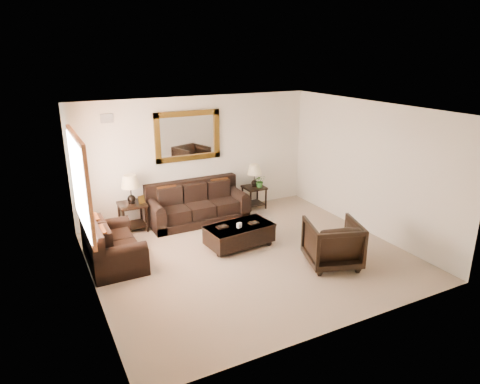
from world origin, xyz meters
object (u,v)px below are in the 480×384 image
coffee_table (239,233)px  armchair (333,241)px  end_table_left (131,195)px  sofa (197,207)px  end_table_right (254,180)px  loveseat (110,247)px

coffee_table → armchair: bearing=-57.5°
end_table_left → sofa: bearing=-4.4°
sofa → end_table_left: 1.48m
sofa → coffee_table: size_ratio=1.60×
end_table_left → coffee_table: end_table_left is taller
sofa → armchair: bearing=-65.9°
end_table_right → sofa: bearing=-174.8°
sofa → loveseat: 2.44m
end_table_left → end_table_right: end_table_left is taller
end_table_right → coffee_table: size_ratio=0.80×
end_table_left → coffee_table: bearing=-46.6°
coffee_table → armchair: armchair is taller
loveseat → end_table_left: bearing=-29.1°
sofa → end_table_left: end_table_left is taller
coffee_table → armchair: size_ratio=1.48×
end_table_right → armchair: (-0.18, -3.17, -0.25)m
end_table_right → armchair: end_table_right is taller
end_table_left → coffee_table: size_ratio=0.90×
sofa → loveseat: sofa is taller
end_table_left → coffee_table: 2.43m
loveseat → end_table_left: 1.57m
end_table_left → end_table_right: size_ratio=1.13×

